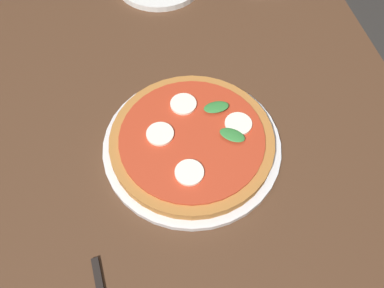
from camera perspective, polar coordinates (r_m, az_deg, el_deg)
ground_plane at (r=1.38m, az=-1.75°, el=-13.65°), size 6.00×6.00×0.00m
dining_table at (r=0.83m, az=-2.83°, el=-0.06°), size 1.25×0.94×0.70m
serving_tray at (r=0.71m, az=0.00°, el=-0.17°), size 0.32×0.32×0.01m
pizza at (r=0.69m, az=0.02°, el=0.63°), size 0.29×0.29×0.03m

